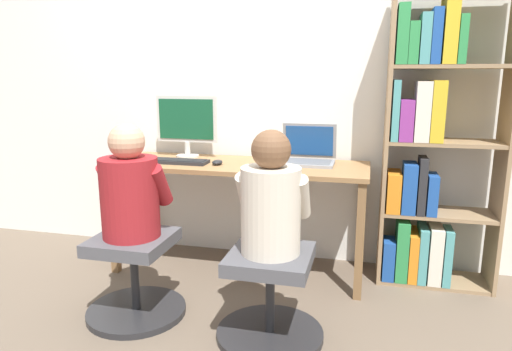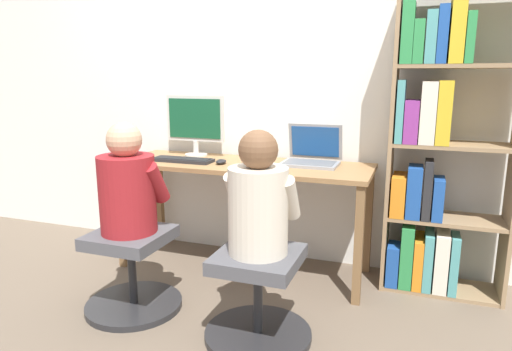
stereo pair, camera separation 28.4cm
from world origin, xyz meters
TOP-DOWN VIEW (x-y plane):
  - ground_plane at (0.00, 0.00)m, footprint 14.00×14.00m
  - wall_back at (0.00, 0.65)m, footprint 10.00×0.05m
  - desk at (0.00, 0.29)m, footprint 1.74×0.59m
  - desktop_monitor at (-0.43, 0.45)m, footprint 0.46×0.17m
  - laptop at (0.45, 0.41)m, footprint 0.37×0.31m
  - keyboard at (-0.41, 0.20)m, footprint 0.43×0.14m
  - computer_mouse_by_keyboard at (-0.12, 0.21)m, footprint 0.07×0.10m
  - office_chair_left at (-0.41, -0.46)m, footprint 0.56×0.56m
  - office_chair_right at (0.40, -0.51)m, footprint 0.56×0.56m
  - person_at_monitor at (-0.41, -0.45)m, footprint 0.39×0.32m
  - person_at_laptop at (0.40, -0.50)m, footprint 0.37×0.31m
  - bookshelf at (1.22, 0.40)m, footprint 0.72×0.32m

SIDE VIEW (x-z plane):
  - ground_plane at x=0.00m, z-range 0.00..0.00m
  - office_chair_left at x=-0.41m, z-range 0.00..0.47m
  - office_chair_right at x=0.40m, z-range 0.00..0.47m
  - desk at x=0.00m, z-range 0.30..1.06m
  - person_at_monitor at x=-0.41m, z-range 0.43..1.06m
  - person_at_laptop at x=0.40m, z-range 0.43..1.06m
  - keyboard at x=-0.41m, z-range 0.77..0.79m
  - computer_mouse_by_keyboard at x=-0.12m, z-range 0.77..0.80m
  - laptop at x=0.45m, z-range 0.69..0.95m
  - bookshelf at x=1.22m, z-range -0.05..1.83m
  - desktop_monitor at x=-0.43m, z-range 0.79..1.23m
  - wall_back at x=0.00m, z-range 0.00..2.60m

